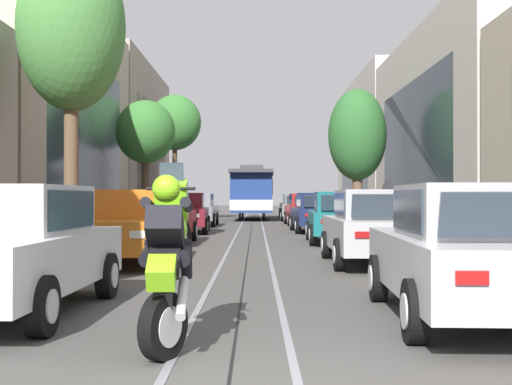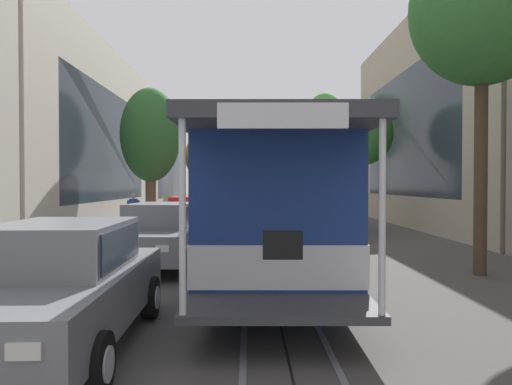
# 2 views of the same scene
# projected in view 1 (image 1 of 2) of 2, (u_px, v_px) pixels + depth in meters

# --- Properties ---
(ground_plane) EXTENTS (160.00, 160.00, 0.00)m
(ground_plane) POSITION_uv_depth(u_px,v_px,m) (251.00, 234.00, 25.97)
(ground_plane) COLOR #4C4947
(trolley_track_rails) EXTENTS (1.14, 61.03, 0.01)m
(trolley_track_rails) POSITION_uv_depth(u_px,v_px,m) (252.00, 229.00, 29.27)
(trolley_track_rails) COLOR gray
(trolley_track_rails) RESTS_ON ground
(building_facade_left) EXTENTS (5.33, 52.73, 10.50)m
(building_facade_left) POSITION_uv_depth(u_px,v_px,m) (52.00, 129.00, 31.73)
(building_facade_left) COLOR beige
(building_facade_left) RESTS_ON ground
(building_facade_right) EXTENTS (5.73, 52.73, 9.54)m
(building_facade_right) POSITION_uv_depth(u_px,v_px,m) (457.00, 137.00, 30.97)
(building_facade_right) COLOR #BCAD93
(building_facade_right) RESTS_ON ground
(parked_car_white_near_left) EXTENTS (2.08, 4.40, 1.58)m
(parked_car_white_near_left) POSITION_uv_depth(u_px,v_px,m) (10.00, 249.00, 8.24)
(parked_car_white_near_left) COLOR silver
(parked_car_white_near_left) RESTS_ON ground
(parked_car_orange_second_left) EXTENTS (2.11, 4.41, 1.58)m
(parked_car_orange_second_left) POSITION_uv_depth(u_px,v_px,m) (126.00, 226.00, 14.38)
(parked_car_orange_second_left) COLOR orange
(parked_car_orange_second_left) RESTS_ON ground
(parked_car_red_mid_left) EXTENTS (2.01, 4.36, 1.58)m
(parked_car_red_mid_left) POSITION_uv_depth(u_px,v_px,m) (161.00, 218.00, 20.38)
(parked_car_red_mid_left) COLOR red
(parked_car_red_mid_left) RESTS_ON ground
(parked_car_maroon_fourth_left) EXTENTS (2.11, 4.41, 1.58)m
(parked_car_maroon_fourth_left) POSITION_uv_depth(u_px,v_px,m) (185.00, 213.00, 26.57)
(parked_car_maroon_fourth_left) COLOR maroon
(parked_car_maroon_fourth_left) RESTS_ON ground
(parked_car_grey_fifth_left) EXTENTS (2.00, 4.36, 1.58)m
(parked_car_grey_fifth_left) POSITION_uv_depth(u_px,v_px,m) (197.00, 210.00, 32.59)
(parked_car_grey_fifth_left) COLOR slate
(parked_car_grey_fifth_left) RESTS_ON ground
(parked_car_silver_near_right) EXTENTS (2.14, 4.42, 1.58)m
(parked_car_silver_near_right) POSITION_uv_depth(u_px,v_px,m) (471.00, 252.00, 7.79)
(parked_car_silver_near_right) COLOR #B7B7BC
(parked_car_silver_near_right) RESTS_ON ground
(parked_car_silver_second_right) EXTENTS (2.03, 4.37, 1.58)m
(parked_car_silver_second_right) POSITION_uv_depth(u_px,v_px,m) (375.00, 227.00, 14.20)
(parked_car_silver_second_right) COLOR #B7B7BC
(parked_car_silver_second_right) RESTS_ON ground
(parked_car_teal_mid_right) EXTENTS (2.12, 4.41, 1.58)m
(parked_car_teal_mid_right) POSITION_uv_depth(u_px,v_px,m) (340.00, 217.00, 20.77)
(parked_car_teal_mid_right) COLOR #196B70
(parked_car_teal_mid_right) RESTS_ON ground
(parked_car_navy_fourth_right) EXTENTS (2.07, 4.39, 1.58)m
(parked_car_navy_fourth_right) POSITION_uv_depth(u_px,v_px,m) (318.00, 212.00, 27.06)
(parked_car_navy_fourth_right) COLOR #19234C
(parked_car_navy_fourth_right) RESTS_ON ground
(parked_car_red_fifth_right) EXTENTS (2.07, 4.39, 1.58)m
(parked_car_red_fifth_right) POSITION_uv_depth(u_px,v_px,m) (306.00, 209.00, 33.68)
(parked_car_red_fifth_right) COLOR red
(parked_car_red_fifth_right) RESTS_ON ground
(parked_car_grey_sixth_right) EXTENTS (2.14, 4.42, 1.58)m
(parked_car_grey_sixth_right) POSITION_uv_depth(u_px,v_px,m) (298.00, 207.00, 39.95)
(parked_car_grey_sixth_right) COLOR slate
(parked_car_grey_sixth_right) RESTS_ON ground
(parked_car_grey_far_right) EXTENTS (2.05, 4.38, 1.58)m
(parked_car_grey_far_right) POSITION_uv_depth(u_px,v_px,m) (295.00, 206.00, 45.85)
(parked_car_grey_far_right) COLOR slate
(parked_car_grey_far_right) RESTS_ON ground
(street_tree_kerb_left_second) EXTENTS (2.98, 2.99, 8.52)m
(street_tree_kerb_left_second) POSITION_uv_depth(u_px,v_px,m) (72.00, 29.00, 18.70)
(street_tree_kerb_left_second) COLOR brown
(street_tree_kerb_left_second) RESTS_ON ground
(street_tree_kerb_left_mid) EXTENTS (2.68, 2.62, 5.80)m
(street_tree_kerb_left_mid) POSITION_uv_depth(u_px,v_px,m) (146.00, 133.00, 30.38)
(street_tree_kerb_left_mid) COLOR brown
(street_tree_kerb_left_mid) RESTS_ON ground
(street_tree_kerb_left_fourth) EXTENTS (3.23, 2.86, 7.70)m
(street_tree_kerb_left_fourth) POSITION_uv_depth(u_px,v_px,m) (175.00, 123.00, 41.27)
(street_tree_kerb_left_fourth) COLOR #4C3826
(street_tree_kerb_left_fourth) RESTS_ON ground
(street_tree_kerb_right_second) EXTENTS (2.66, 2.71, 6.37)m
(street_tree_kerb_right_second) POSITION_uv_depth(u_px,v_px,m) (358.00, 136.00, 30.73)
(street_tree_kerb_right_second) COLOR brown
(street_tree_kerb_right_second) RESTS_ON ground
(cable_car_trolley) EXTENTS (2.73, 9.16, 3.28)m
(cable_car_trolley) POSITION_uv_depth(u_px,v_px,m) (253.00, 193.00, 41.81)
(cable_car_trolley) COLOR navy
(cable_car_trolley) RESTS_ON ground
(motorcycle_with_rider) EXTENTS (0.52, 1.87, 1.78)m
(motorcycle_with_rider) POSITION_uv_depth(u_px,v_px,m) (168.00, 250.00, 6.34)
(motorcycle_with_rider) COLOR black
(motorcycle_with_rider) RESTS_ON ground
(pedestrian_on_left_pavement) EXTENTS (0.55, 0.40, 1.66)m
(pedestrian_on_left_pavement) POSITION_uv_depth(u_px,v_px,m) (367.00, 207.00, 31.55)
(pedestrian_on_left_pavement) COLOR #4C4233
(pedestrian_on_left_pavement) RESTS_ON ground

